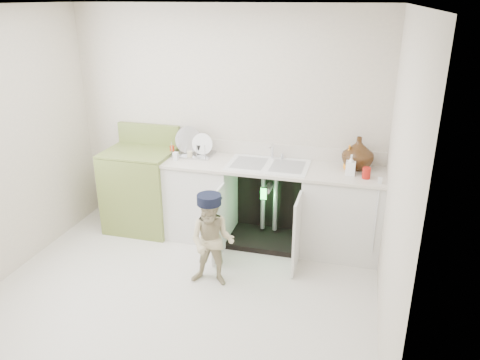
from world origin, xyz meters
name	(u,v)px	position (x,y,z in m)	size (l,w,h in m)	color
ground	(181,294)	(0.00, 0.00, 0.00)	(3.50, 3.50, 0.00)	#BDB5A6
room_shell	(174,167)	(0.00, 0.00, 1.25)	(6.00, 5.50, 1.26)	#BEB4A3
counter_run	(270,202)	(0.58, 1.21, 0.48)	(2.44, 1.02, 1.24)	silver
avocado_stove	(142,188)	(-0.93, 1.18, 0.49)	(0.76, 0.65, 1.18)	olive
repair_worker	(212,240)	(0.23, 0.26, 0.46)	(0.61, 0.78, 0.91)	#C2B68B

